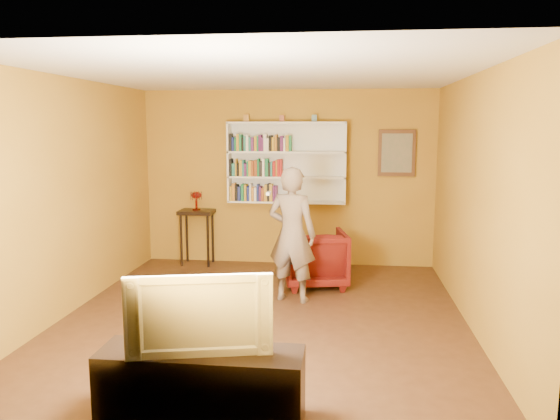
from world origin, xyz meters
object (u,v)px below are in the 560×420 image
Objects in this scene: console_table at (197,219)px; ruby_lustre at (196,197)px; television at (200,312)px; armchair at (315,258)px; person at (292,235)px; tv_cabinet at (201,386)px; bookshelf at (287,163)px.

ruby_lustre is at bearing 123.69° from console_table.
television is (1.27, -4.50, -0.24)m from ruby_lustre.
person is (-0.25, -0.67, 0.45)m from armchair.
ruby_lustre is 4.74m from tv_cabinet.
person is at bearing 58.44° from armchair.
person is 1.62× the size of television.
person is (1.65, -1.63, -0.23)m from ruby_lustre.
person reaches higher than console_table.
bookshelf reaches higher than ruby_lustre.
bookshelf reaches higher than tv_cabinet.
console_table is at bearing 92.80° from television.
armchair is 3.60m from tv_cabinet.
person is at bearing -44.61° from console_table.
console_table is at bearing 105.74° from tv_cabinet.
ruby_lustre is 0.28× the size of television.
television reaches higher than tv_cabinet.
bookshelf is at bearing 6.53° from ruby_lustre.
tv_cabinet is (1.27, -4.50, -0.80)m from ruby_lustre.
console_table is 0.52× the size of person.
ruby_lustre is at bearing -30.35° from person.
armchair is 3.63m from television.
tv_cabinet is 1.45× the size of television.
bookshelf is at bearing 88.44° from tv_cabinet.
console_table is at bearing -56.31° from ruby_lustre.
bookshelf is 6.25× the size of ruby_lustre.
console_table is 0.36m from ruby_lustre.
armchair is 0.56× the size of tv_cabinet.
console_table is 2.32m from person.
ruby_lustre is 0.17× the size of person.
tv_cabinet is (-0.38, -2.87, -0.57)m from person.
armchair is at bearing -65.77° from bookshelf.
person reaches higher than ruby_lustre.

